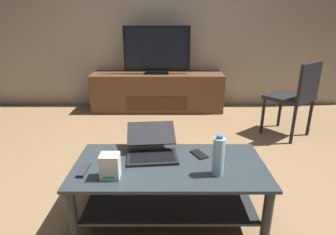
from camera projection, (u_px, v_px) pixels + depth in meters
ground_plane at (167, 193)px, 2.24m from camera, size 7.68×7.68×0.00m
back_wall at (168, 12)px, 4.14m from camera, size 6.40×0.12×2.80m
coffee_table at (170, 181)px, 1.90m from camera, size 1.26×0.62×0.41m
media_cabinet at (158, 92)px, 4.22m from camera, size 1.92×0.52×0.55m
television at (158, 51)px, 4.00m from camera, size 0.95×0.20×0.67m
dining_chair at (297, 95)px, 3.15m from camera, size 0.62×0.62×0.88m
laptop at (152, 147)px, 1.98m from camera, size 0.38×0.42×0.17m
router_box at (111, 166)px, 1.68m from camera, size 0.11×0.10×0.15m
water_bottle_near at (219, 156)px, 1.69m from camera, size 0.07×0.07×0.26m
cell_phone at (200, 154)px, 1.98m from camera, size 0.13×0.16×0.01m
tv_remote at (84, 170)px, 1.77m from camera, size 0.05×0.16×0.02m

